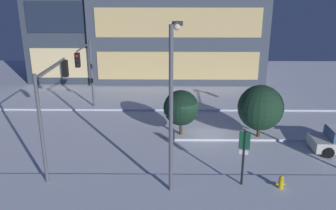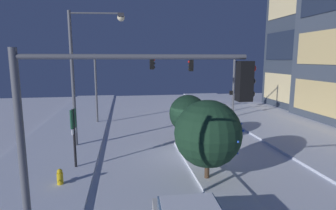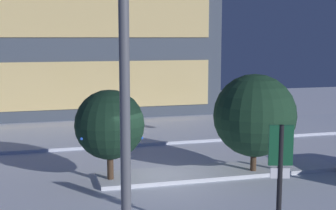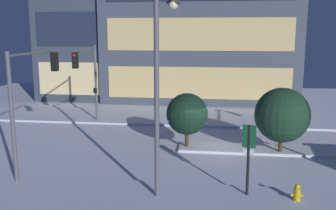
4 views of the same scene
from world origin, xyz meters
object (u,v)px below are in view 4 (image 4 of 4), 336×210
at_px(decorated_tree_left_of_median, 282,115).
at_px(traffic_light_corner_far_left, 88,72).
at_px(fire_hydrant, 297,194).
at_px(traffic_light_corner_near_left, 33,85).
at_px(parking_info_sign, 249,152).
at_px(street_lamp_arched, 162,66).
at_px(decorated_tree_median, 187,114).

bearing_deg(decorated_tree_left_of_median, traffic_light_corner_far_left, 159.93).
xyz_separation_m(traffic_light_corner_far_left, fire_hydrant, (12.06, -10.95, -3.52)).
bearing_deg(decorated_tree_left_of_median, traffic_light_corner_near_left, -162.47).
height_order(fire_hydrant, parking_info_sign, parking_info_sign).
bearing_deg(fire_hydrant, traffic_light_corner_far_left, 137.76).
distance_m(street_lamp_arched, decorated_tree_left_of_median, 8.76).
relative_size(street_lamp_arched, fire_hydrant, 9.94).
height_order(traffic_light_corner_far_left, decorated_tree_left_of_median, traffic_light_corner_far_left).
relative_size(traffic_light_corner_far_left, decorated_tree_median, 1.75).
relative_size(traffic_light_corner_far_left, traffic_light_corner_near_left, 0.97).
distance_m(parking_info_sign, decorated_tree_left_of_median, 6.49).
height_order(traffic_light_corner_near_left, decorated_tree_median, traffic_light_corner_near_left).
xyz_separation_m(traffic_light_corner_far_left, decorated_tree_median, (7.21, -4.21, -1.87)).
xyz_separation_m(traffic_light_corner_near_left, decorated_tree_median, (7.06, 4.20, -2.10)).
xyz_separation_m(decorated_tree_median, decorated_tree_left_of_median, (5.21, -0.32, 0.15)).
bearing_deg(street_lamp_arched, decorated_tree_median, 0.52).
relative_size(fire_hydrant, decorated_tree_median, 0.25).
xyz_separation_m(traffic_light_corner_near_left, street_lamp_arched, (6.48, -1.90, 1.18)).
distance_m(traffic_light_corner_near_left, parking_info_sign, 10.48).
distance_m(traffic_light_corner_far_left, fire_hydrant, 16.67).
bearing_deg(decorated_tree_left_of_median, street_lamp_arched, -135.02).
xyz_separation_m(traffic_light_corner_far_left, street_lamp_arched, (6.63, -10.32, 1.41)).
bearing_deg(decorated_tree_median, parking_info_sign, -65.26).
bearing_deg(traffic_light_corner_near_left, decorated_tree_median, -59.24).
bearing_deg(decorated_tree_median, fire_hydrant, -54.24).
bearing_deg(traffic_light_corner_near_left, street_lamp_arched, -106.37).
distance_m(traffic_light_corner_far_left, parking_info_sign, 14.82).
bearing_deg(traffic_light_corner_far_left, traffic_light_corner_near_left, 1.01).
bearing_deg(street_lamp_arched, fire_hydrant, -90.73).
height_order(traffic_light_corner_near_left, fire_hydrant, traffic_light_corner_near_left).
relative_size(traffic_light_corner_far_left, street_lamp_arched, 0.69).
xyz_separation_m(traffic_light_corner_far_left, decorated_tree_left_of_median, (12.42, -4.54, -1.73)).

